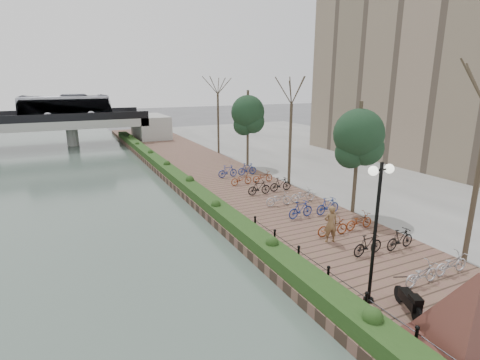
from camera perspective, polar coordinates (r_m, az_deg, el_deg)
ground at (r=13.00m, az=16.75°, el=-24.33°), size 220.00×220.00×0.00m
promenade at (r=28.21m, az=-1.09°, el=-1.25°), size 8.00×75.00×0.50m
inland_pavement at (r=37.56m, az=21.72°, el=1.77°), size 24.00×75.00×0.50m
hedge at (r=29.20m, az=-9.23°, el=0.23°), size 1.10×56.00×0.60m
chain_fence at (r=14.52m, az=15.82°, el=-15.64°), size 0.10×14.10×0.70m
granite_monument at (r=13.16m, az=32.37°, el=-16.60°), size 4.36×4.36×2.41m
lamppost at (r=13.24m, az=20.27°, el=-3.49°), size 1.02×0.32×5.05m
motorcycle at (r=14.34m, az=24.27°, el=-16.24°), size 1.07×1.65×0.99m
pedestrian at (r=18.64m, az=13.65°, el=-6.53°), size 0.77×0.62×1.84m
bicycle_parking at (r=22.96m, az=9.57°, el=-3.39°), size 2.40×19.89×1.00m
street_trees at (r=25.40m, az=11.74°, el=4.59°), size 3.20×37.12×6.80m
bridge at (r=52.73m, az=-32.31°, el=7.48°), size 36.00×10.77×6.50m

